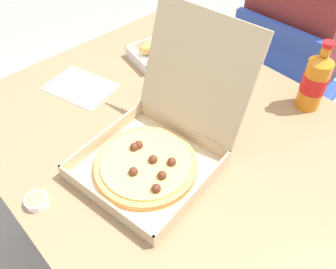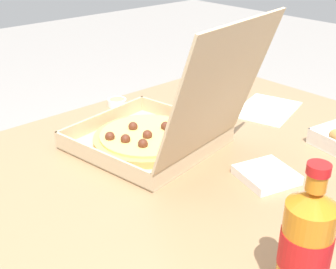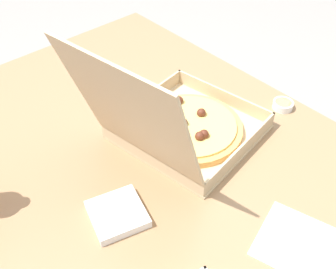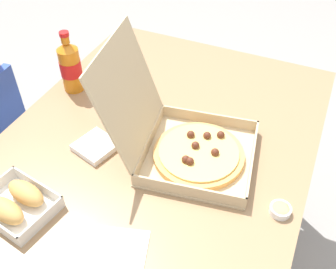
# 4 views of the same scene
# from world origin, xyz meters

# --- Properties ---
(ground_plane) EXTENTS (10.00, 10.00, 0.00)m
(ground_plane) POSITION_xyz_m (0.00, 0.00, 0.00)
(ground_plane) COLOR gray
(dining_table) EXTENTS (1.26, 0.93, 0.73)m
(dining_table) POSITION_xyz_m (0.00, 0.00, 0.66)
(dining_table) COLOR #997551
(dining_table) RESTS_ON ground_plane
(pizza_box_open) EXTENTS (0.37, 0.46, 0.34)m
(pizza_box_open) POSITION_xyz_m (-0.00, -0.11, 0.78)
(pizza_box_open) COLOR tan
(pizza_box_open) RESTS_ON dining_table
(bread_side_box) EXTENTS (0.18, 0.21, 0.06)m
(bread_side_box) POSITION_xyz_m (-0.36, 0.22, 0.76)
(bread_side_box) COLOR white
(bread_side_box) RESTS_ON dining_table
(cola_bottle) EXTENTS (0.07, 0.07, 0.22)m
(cola_bottle) POSITION_xyz_m (0.14, 0.39, 0.83)
(cola_bottle) COLOR orange
(cola_bottle) RESTS_ON dining_table
(paper_menu) EXTENTS (0.24, 0.20, 0.00)m
(paper_menu) POSITION_xyz_m (-0.41, -0.08, 0.73)
(paper_menu) COLOR white
(paper_menu) RESTS_ON dining_table
(napkin_pile) EXTENTS (0.14, 0.14, 0.02)m
(napkin_pile) POSITION_xyz_m (-0.09, 0.15, 0.74)
(napkin_pile) COLOR white
(napkin_pile) RESTS_ON dining_table
(dipping_sauce_cup) EXTENTS (0.06, 0.06, 0.02)m
(dipping_sauce_cup) POSITION_xyz_m (-0.10, -0.41, 0.74)
(dipping_sauce_cup) COLOR white
(dipping_sauce_cup) RESTS_ON dining_table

